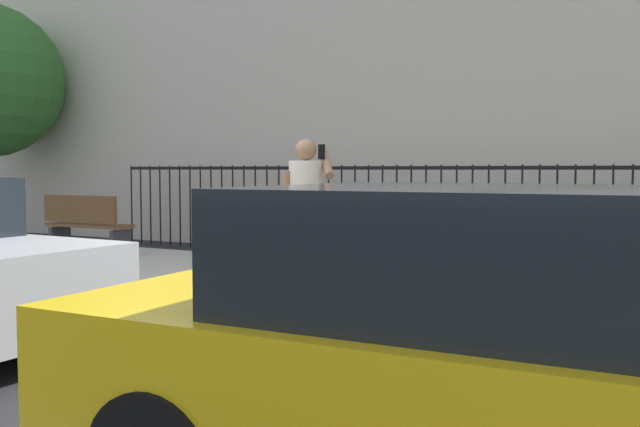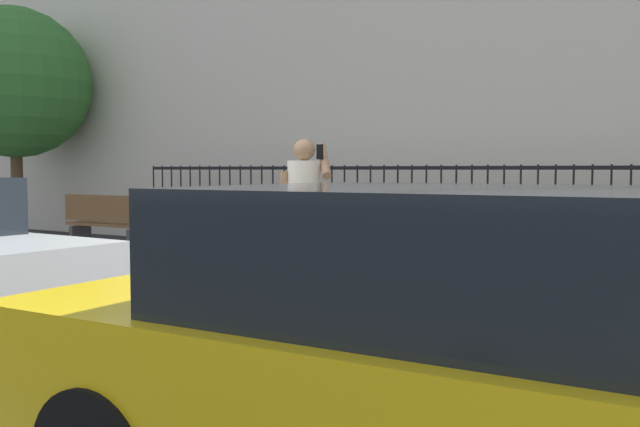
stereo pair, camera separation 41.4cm
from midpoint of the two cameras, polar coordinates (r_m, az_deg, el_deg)
ground_plane at (r=6.63m, az=-14.53°, el=-9.77°), size 60.00×60.00×0.00m
sidewalk at (r=8.33m, az=-4.09°, el=-6.40°), size 28.00×4.40×0.15m
building_facade at (r=14.27m, az=10.16°, el=16.18°), size 28.00×4.00×9.28m
iron_fence at (r=11.50m, az=5.87°, el=1.11°), size 12.03×0.04×1.60m
taxi_yellow at (r=3.10m, az=12.90°, el=-11.87°), size 4.24×1.94×1.45m
pedestrian_on_phone at (r=6.99m, az=-3.08°, el=0.35°), size 0.70×0.66×1.68m
street_bench at (r=12.14m, az=-19.64°, el=-0.70°), size 1.60×0.45×0.95m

